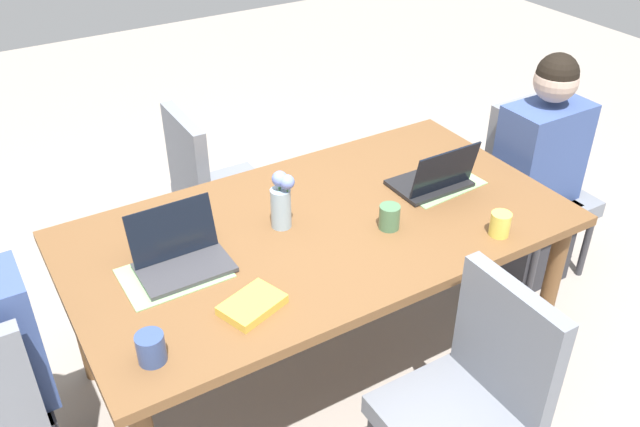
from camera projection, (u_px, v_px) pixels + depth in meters
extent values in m
plane|color=gray|center=(320.00, 361.00, 3.03)|extent=(10.00, 10.00, 0.00)
cube|color=brown|center=(320.00, 228.00, 2.63)|extent=(1.94, 1.05, 0.04)
cylinder|color=brown|center=(421.00, 196.00, 3.54)|extent=(0.07, 0.07, 0.71)
cylinder|color=brown|center=(79.00, 314.00, 2.77)|extent=(0.07, 0.07, 0.71)
cylinder|color=brown|center=(550.00, 289.00, 2.90)|extent=(0.07, 0.07, 0.71)
cube|color=slate|center=(539.00, 202.00, 3.39)|extent=(0.44, 0.44, 0.08)
cube|color=slate|center=(520.00, 140.00, 3.38)|extent=(0.42, 0.06, 0.45)
cylinder|color=#333338|center=(586.00, 245.00, 3.46)|extent=(0.04, 0.04, 0.37)
cylinder|color=#333338|center=(532.00, 269.00, 3.29)|extent=(0.04, 0.04, 0.37)
cylinder|color=#333338|center=(531.00, 211.00, 3.73)|extent=(0.04, 0.04, 0.37)
cylinder|color=#333338|center=(479.00, 231.00, 3.56)|extent=(0.04, 0.04, 0.37)
cube|color=#2D2D33|center=(525.00, 235.00, 3.46)|extent=(0.34, 0.36, 0.45)
cube|color=#384C84|center=(541.00, 154.00, 3.20)|extent=(0.40, 0.24, 0.50)
sphere|color=tan|center=(556.00, 80.00, 3.00)|extent=(0.20, 0.20, 0.20)
sphere|color=black|center=(557.00, 74.00, 2.98)|extent=(0.19, 0.19, 0.19)
cylinder|color=#333338|center=(39.00, 407.00, 2.58)|extent=(0.04, 0.04, 0.37)
cube|color=slate|center=(453.00, 421.00, 2.24)|extent=(0.44, 0.44, 0.08)
cube|color=slate|center=(507.00, 342.00, 2.18)|extent=(0.06, 0.42, 0.45)
cylinder|color=#333338|center=(452.00, 405.00, 2.58)|extent=(0.04, 0.04, 0.37)
cube|color=slate|center=(228.00, 197.00, 3.42)|extent=(0.44, 0.44, 0.08)
cube|color=slate|center=(187.00, 161.00, 3.20)|extent=(0.06, 0.42, 0.45)
cylinder|color=#333338|center=(248.00, 207.00, 3.77)|extent=(0.04, 0.04, 0.37)
cylinder|color=#333338|center=(280.00, 240.00, 3.49)|extent=(0.04, 0.04, 0.37)
cylinder|color=#333338|center=(184.00, 226.00, 3.60)|extent=(0.04, 0.04, 0.37)
cylinder|color=#333338|center=(212.00, 263.00, 3.33)|extent=(0.04, 0.04, 0.37)
cylinder|color=#8EA8B7|center=(281.00, 208.00, 2.57)|extent=(0.08, 0.08, 0.16)
sphere|color=#6B7FD1|center=(279.00, 179.00, 2.49)|extent=(0.05, 0.05, 0.05)
cylinder|color=#477A3D|center=(279.00, 185.00, 2.50)|extent=(0.01, 0.01, 0.05)
sphere|color=#6B7FD1|center=(287.00, 182.00, 2.49)|extent=(0.06, 0.06, 0.06)
cylinder|color=#477A3D|center=(287.00, 187.00, 2.50)|extent=(0.01, 0.01, 0.04)
sphere|color=#6B7FD1|center=(280.00, 179.00, 2.50)|extent=(0.06, 0.06, 0.06)
cylinder|color=#477A3D|center=(280.00, 184.00, 2.51)|extent=(0.01, 0.01, 0.05)
cube|color=#7FAD70|center=(436.00, 183.00, 2.88)|extent=(0.38, 0.28, 0.00)
cube|color=#7FAD70|center=(174.00, 273.00, 2.36)|extent=(0.36, 0.26, 0.00)
cube|color=black|center=(429.00, 183.00, 2.86)|extent=(0.32, 0.22, 0.02)
cube|color=black|center=(445.00, 170.00, 2.74)|extent=(0.31, 0.05, 0.20)
cube|color=#38383D|center=(184.00, 267.00, 2.37)|extent=(0.32, 0.22, 0.02)
cube|color=black|center=(172.00, 231.00, 2.38)|extent=(0.31, 0.06, 0.20)
cylinder|color=#DBC64C|center=(500.00, 224.00, 2.54)|extent=(0.08, 0.08, 0.09)
cylinder|color=#47704C|center=(389.00, 217.00, 2.57)|extent=(0.08, 0.08, 0.10)
cylinder|color=#33477A|center=(151.00, 348.00, 1.99)|extent=(0.09, 0.09, 0.10)
cube|color=gold|center=(252.00, 305.00, 2.20)|extent=(0.23, 0.20, 0.03)
cube|color=black|center=(159.00, 228.00, 2.59)|extent=(0.17, 0.13, 0.01)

